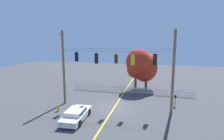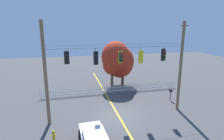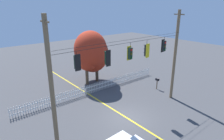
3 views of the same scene
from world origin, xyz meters
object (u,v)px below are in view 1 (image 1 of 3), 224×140
traffic_signal_eastbound_side (116,59)px  traffic_signal_westbound_side (155,59)px  autumn_maple_mid (145,68)px  roadside_mailbox (175,97)px  traffic_signal_northbound_primary (133,60)px  autumn_maple_near_fence (138,64)px  fire_hydrant (58,108)px  traffic_signal_northbound_secondary (77,57)px  parked_car (76,114)px  traffic_signal_southbound_primary (97,58)px

traffic_signal_eastbound_side → traffic_signal_westbound_side: 4.34m
autumn_maple_mid → roadside_mailbox: size_ratio=4.32×
traffic_signal_northbound_primary → traffic_signal_westbound_side: bearing=0.5°
traffic_signal_northbound_primary → traffic_signal_westbound_side: same height
autumn_maple_near_fence → fire_hydrant: autumn_maple_near_fence is taller
traffic_signal_westbound_side → traffic_signal_northbound_secondary: bearing=-179.9°
traffic_signal_northbound_secondary → roadside_mailbox: bearing=11.6°
traffic_signal_eastbound_side → fire_hydrant: bearing=-156.5°
traffic_signal_northbound_primary → roadside_mailbox: (4.97, 2.40, -4.69)m
parked_car → autumn_maple_mid: bearing=66.9°
autumn_maple_near_fence → parked_car: autumn_maple_near_fence is taller
traffic_signal_northbound_secondary → roadside_mailbox: 12.92m
autumn_maple_mid → roadside_mailbox: bearing=-58.6°
traffic_signal_westbound_side → autumn_maple_mid: bearing=100.2°
traffic_signal_eastbound_side → roadside_mailbox: traffic_signal_eastbound_side is taller
autumn_maple_near_fence → roadside_mailbox: (5.28, -6.11, -3.10)m
traffic_signal_southbound_primary → traffic_signal_northbound_primary: same height
autumn_maple_near_fence → fire_hydrant: bearing=-124.8°
parked_car → fire_hydrant: parked_car is taller
traffic_signal_southbound_primary → autumn_maple_mid: size_ratio=0.25×
traffic_signal_eastbound_side → traffic_signal_westbound_side: bearing=0.0°
traffic_signal_southbound_primary → autumn_maple_mid: (4.97, 9.38, -2.31)m
fire_hydrant → roadside_mailbox: (13.01, 5.04, 0.73)m
traffic_signal_southbound_primary → autumn_maple_near_fence: (3.94, 8.51, -1.64)m
traffic_signal_northbound_primary → autumn_maple_near_fence: traffic_signal_northbound_primary is taller
traffic_signal_northbound_secondary → traffic_signal_southbound_primary: bearing=-0.0°
parked_car → traffic_signal_eastbound_side: bearing=53.5°
traffic_signal_westbound_side → roadside_mailbox: 5.91m
traffic_signal_eastbound_side → autumn_maple_near_fence: size_ratio=0.22×
autumn_maple_mid → fire_hydrant: bearing=-126.1°
traffic_signal_eastbound_side → roadside_mailbox: (6.91, 2.38, -4.72)m
traffic_signal_eastbound_side → autumn_maple_near_fence: (1.63, 8.49, -1.62)m
traffic_signal_southbound_primary → roadside_mailbox: bearing=14.6°
traffic_signal_eastbound_side → parked_car: traffic_signal_eastbound_side is taller
traffic_signal_eastbound_side → traffic_signal_northbound_primary: 1.94m
traffic_signal_southbound_primary → traffic_signal_westbound_side: (6.66, 0.02, 0.03)m
traffic_signal_northbound_primary → fire_hydrant: size_ratio=1.89×
traffic_signal_northbound_primary → fire_hydrant: (-8.04, -2.63, -5.41)m
roadside_mailbox → traffic_signal_northbound_primary: bearing=-154.2°
traffic_signal_northbound_secondary → traffic_signal_southbound_primary: 2.50m
traffic_signal_northbound_secondary → autumn_maple_mid: (7.47, 9.38, -2.44)m
traffic_signal_northbound_secondary → traffic_signal_westbound_side: bearing=0.1°
traffic_signal_eastbound_side → autumn_maple_mid: (2.66, 9.36, -2.29)m
autumn_maple_mid → fire_hydrant: size_ratio=7.36×
autumn_maple_near_fence → parked_car: bearing=-110.5°
autumn_maple_near_fence → fire_hydrant: size_ratio=8.24×
traffic_signal_eastbound_side → fire_hydrant: size_ratio=1.81×
traffic_signal_eastbound_side → autumn_maple_mid: size_ratio=0.25×
traffic_signal_northbound_secondary → traffic_signal_northbound_primary: 6.76m
parked_car → roadside_mailbox: size_ratio=3.38×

